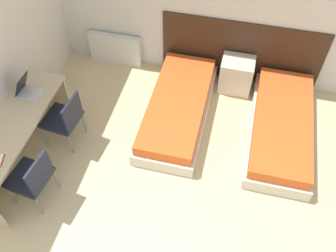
{
  "coord_description": "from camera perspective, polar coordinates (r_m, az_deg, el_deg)",
  "views": [
    {
      "loc": [
        0.72,
        -0.86,
        4.3
      ],
      "look_at": [
        0.0,
        2.11,
        0.55
      ],
      "focal_mm": 40.0,
      "sensor_mm": 36.0,
      "label": 1
    }
  ],
  "objects": [
    {
      "name": "radiator",
      "position": [
        6.44,
        -7.99,
        11.54
      ],
      "size": [
        0.88,
        0.12,
        0.54
      ],
      "color": "silver",
      "rests_on": "ground_plane"
    },
    {
      "name": "laptop",
      "position": [
        5.26,
        -20.63,
        5.11
      ],
      "size": [
        0.32,
        0.26,
        0.3
      ],
      "rotation": [
        0.0,
        0.0,
        -0.06
      ],
      "color": "silver",
      "rests_on": "desk"
    },
    {
      "name": "chair_near_notebook",
      "position": [
        4.76,
        -19.97,
        -7.28
      ],
      "size": [
        0.51,
        0.51,
        0.85
      ],
      "rotation": [
        0.0,
        0.0,
        -0.13
      ],
      "color": "black",
      "rests_on": "ground_plane"
    },
    {
      "name": "headboard_panel",
      "position": [
        6.01,
        10.99,
        11.01
      ],
      "size": [
        2.47,
        0.03,
        1.08
      ],
      "color": "#382316",
      "rests_on": "ground_plane"
    },
    {
      "name": "desk",
      "position": [
        5.11,
        -22.38,
        -1.08
      ],
      "size": [
        0.59,
        1.99,
        0.73
      ],
      "color": "#C6B28E",
      "rests_on": "ground_plane"
    },
    {
      "name": "bed_near_window",
      "position": [
        5.54,
        1.48,
        2.72
      ],
      "size": [
        0.87,
        2.05,
        0.37
      ],
      "color": "beige",
      "rests_on": "ground_plane"
    },
    {
      "name": "nightstand",
      "position": [
        6.0,
        10.36,
        7.71
      ],
      "size": [
        0.5,
        0.4,
        0.55
      ],
      "color": "beige",
      "rests_on": "ground_plane"
    },
    {
      "name": "chair_near_laptop",
      "position": [
        5.21,
        -15.45,
        1.24
      ],
      "size": [
        0.5,
        0.5,
        0.85
      ],
      "rotation": [
        0.0,
        0.0,
        -0.11
      ],
      "color": "black",
      "rests_on": "ground_plane"
    },
    {
      "name": "bed_near_door",
      "position": [
        5.54,
        16.85,
        -0.13
      ],
      "size": [
        0.87,
        2.05,
        0.37
      ],
      "color": "beige",
      "rests_on": "ground_plane"
    }
  ]
}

